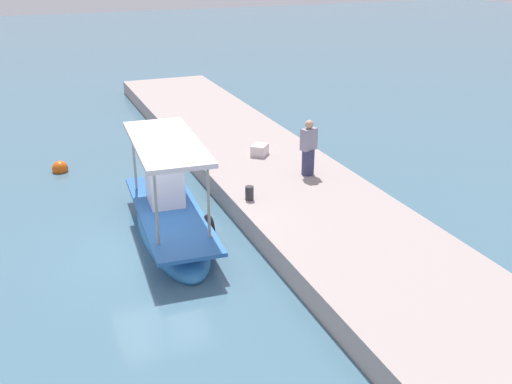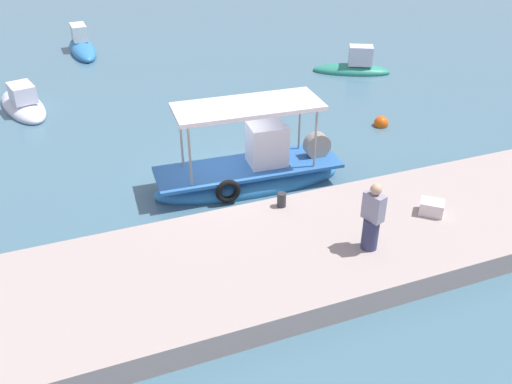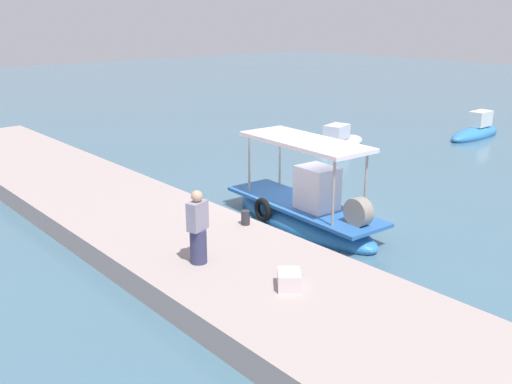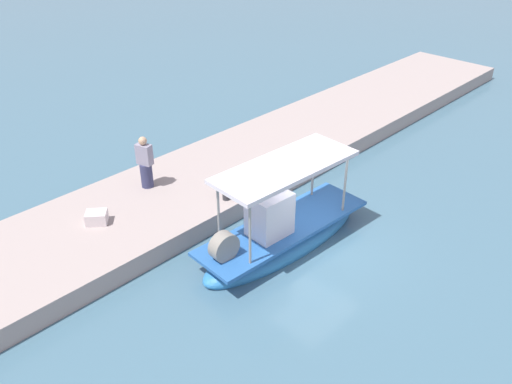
# 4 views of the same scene
# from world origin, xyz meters

# --- Properties ---
(ground_plane) EXTENTS (120.00, 120.00, 0.00)m
(ground_plane) POSITION_xyz_m (0.00, 0.00, 0.00)
(ground_plane) COLOR #446A7E
(dock_quay) EXTENTS (36.00, 4.31, 0.62)m
(dock_quay) POSITION_xyz_m (0.00, -4.54, 0.31)
(dock_quay) COLOR #A69590
(dock_quay) RESTS_ON ground_plane
(main_fishing_boat) EXTENTS (5.89, 1.97, 3.00)m
(main_fishing_boat) POSITION_xyz_m (0.75, -0.54, 0.47)
(main_fishing_boat) COLOR #307CBE
(main_fishing_boat) RESTS_ON ground_plane
(fisherman_near_bollard) EXTENTS (0.49, 0.55, 1.75)m
(fisherman_near_bollard) POSITION_xyz_m (1.96, -5.26, 1.41)
(fisherman_near_bollard) COLOR #33365A
(fisherman_near_bollard) RESTS_ON dock_quay
(mooring_bollard) EXTENTS (0.24, 0.24, 0.40)m
(mooring_bollard) POSITION_xyz_m (0.74, -2.84, 0.81)
(mooring_bollard) COLOR #2D2D33
(mooring_bollard) RESTS_ON dock_quay
(cargo_crate) EXTENTS (0.76, 0.75, 0.37)m
(cargo_crate) POSITION_xyz_m (4.25, -4.56, 0.80)
(cargo_crate) COLOR silver
(cargo_crate) RESTS_ON dock_quay
(moored_boat_mid) EXTENTS (1.37, 4.35, 1.56)m
(moored_boat_mid) POSITION_xyz_m (-2.68, 15.50, 0.26)
(moored_boat_mid) COLOR #2F79C0
(moored_boat_mid) RESTS_ON ground_plane
(moored_boat_far) EXTENTS (2.31, 4.17, 1.39)m
(moored_boat_far) POSITION_xyz_m (-5.68, 8.33, 0.21)
(moored_boat_far) COLOR silver
(moored_boat_far) RESTS_ON ground_plane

